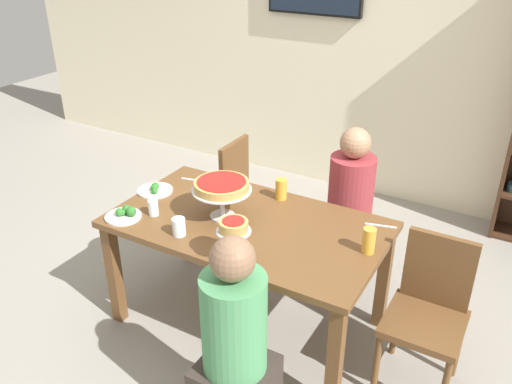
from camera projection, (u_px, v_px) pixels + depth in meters
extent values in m
plane|color=gray|center=(248.00, 320.00, 3.43)|extent=(12.00, 12.00, 0.00)
cube|color=beige|center=(379.00, 39.00, 4.48)|extent=(8.00, 0.12, 2.80)
cube|color=brown|center=(248.00, 225.00, 3.10)|extent=(1.59, 0.90, 0.04)
cube|color=brown|center=(114.00, 274.00, 3.29)|extent=(0.07, 0.07, 0.70)
cube|color=brown|center=(335.00, 361.00, 2.65)|extent=(0.07, 0.07, 0.70)
cube|color=brown|center=(189.00, 219.00, 3.89)|extent=(0.07, 0.07, 0.70)
cube|color=brown|center=(383.00, 279.00, 3.25)|extent=(0.07, 0.07, 0.70)
cube|color=#382D28|center=(345.00, 252.00, 3.73)|extent=(0.34, 0.34, 0.45)
cylinder|color=#993338|center=(351.00, 192.00, 3.51)|extent=(0.30, 0.30, 0.50)
sphere|color=#A87A5B|center=(355.00, 143.00, 3.35)|extent=(0.20, 0.20, 0.20)
cylinder|color=#4C935B|center=(234.00, 324.00, 2.37)|extent=(0.30, 0.30, 0.50)
sphere|color=#846047|center=(232.00, 259.00, 2.21)|extent=(0.20, 0.20, 0.20)
cube|color=brown|center=(424.00, 324.00, 2.77)|extent=(0.40, 0.40, 0.04)
cube|color=brown|center=(439.00, 270.00, 2.80)|extent=(0.36, 0.04, 0.42)
cylinder|color=brown|center=(376.00, 365.00, 2.82)|extent=(0.04, 0.04, 0.41)
cylinder|color=brown|center=(458.00, 347.00, 2.93)|extent=(0.04, 0.04, 0.41)
cylinder|color=brown|center=(396.00, 326.00, 3.09)|extent=(0.04, 0.04, 0.41)
cube|color=brown|center=(255.00, 201.00, 3.96)|extent=(0.40, 0.40, 0.04)
cube|color=brown|center=(234.00, 168.00, 3.94)|extent=(0.04, 0.36, 0.42)
cylinder|color=brown|center=(286.00, 223.00, 4.13)|extent=(0.04, 0.04, 0.41)
cylinder|color=brown|center=(264.00, 244.00, 3.86)|extent=(0.04, 0.04, 0.41)
cylinder|color=brown|center=(247.00, 212.00, 4.28)|extent=(0.04, 0.04, 0.41)
cylinder|color=brown|center=(224.00, 232.00, 4.01)|extent=(0.04, 0.04, 0.41)
cylinder|color=silver|center=(223.00, 216.00, 3.14)|extent=(0.15, 0.15, 0.01)
cylinder|color=silver|center=(222.00, 203.00, 3.10)|extent=(0.03, 0.03, 0.16)
cylinder|color=silver|center=(222.00, 190.00, 3.06)|extent=(0.35, 0.35, 0.01)
cylinder|color=tan|center=(222.00, 186.00, 3.05)|extent=(0.32, 0.32, 0.05)
cylinder|color=maroon|center=(221.00, 182.00, 3.03)|extent=(0.28, 0.28, 0.00)
cylinder|color=silver|center=(234.00, 259.00, 2.74)|extent=(0.15, 0.15, 0.01)
cylinder|color=silver|center=(234.00, 245.00, 2.70)|extent=(0.03, 0.03, 0.16)
cylinder|color=silver|center=(234.00, 231.00, 2.66)|extent=(0.18, 0.18, 0.01)
cylinder|color=tan|center=(234.00, 226.00, 2.65)|extent=(0.15, 0.15, 0.05)
cylinder|color=maroon|center=(233.00, 221.00, 2.63)|extent=(0.11, 0.11, 0.00)
cylinder|color=white|center=(123.00, 217.00, 3.13)|extent=(0.21, 0.21, 0.01)
sphere|color=#2D7028|center=(123.00, 213.00, 3.12)|extent=(0.04, 0.04, 0.04)
sphere|color=#2D7028|center=(126.00, 209.00, 3.15)|extent=(0.05, 0.05, 0.05)
sphere|color=#2D7028|center=(120.00, 212.00, 3.11)|extent=(0.05, 0.05, 0.05)
sphere|color=#2D7028|center=(131.00, 211.00, 3.11)|extent=(0.06, 0.06, 0.06)
cylinder|color=white|center=(155.00, 191.00, 3.43)|extent=(0.23, 0.23, 0.01)
sphere|color=#2D7028|center=(155.00, 191.00, 3.36)|extent=(0.04, 0.04, 0.04)
sphere|color=#2D7028|center=(154.00, 188.00, 3.40)|extent=(0.05, 0.05, 0.05)
sphere|color=#2D7028|center=(155.00, 186.00, 3.42)|extent=(0.05, 0.05, 0.05)
cylinder|color=gold|center=(281.00, 189.00, 3.32)|extent=(0.07, 0.07, 0.13)
cylinder|color=gold|center=(369.00, 241.00, 2.78)|extent=(0.07, 0.07, 0.14)
cylinder|color=gold|center=(224.00, 189.00, 3.32)|extent=(0.08, 0.08, 0.13)
cylinder|color=white|center=(153.00, 208.00, 3.14)|extent=(0.06, 0.06, 0.10)
cylinder|color=white|center=(179.00, 227.00, 2.94)|extent=(0.08, 0.08, 0.10)
cube|color=silver|center=(381.00, 226.00, 3.05)|extent=(0.18, 0.06, 0.00)
cube|color=silver|center=(194.00, 180.00, 3.58)|extent=(0.18, 0.05, 0.00)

